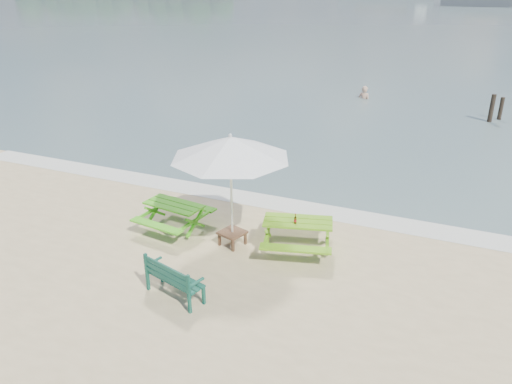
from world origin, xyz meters
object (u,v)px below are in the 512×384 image
at_px(picnic_table_left, 175,217).
at_px(beer_bottle, 295,220).
at_px(park_bench, 175,286).
at_px(side_table, 232,238).
at_px(picnic_table_right, 297,236).
at_px(swimmer, 364,103).
at_px(patio_umbrella, 230,147).

relative_size(picnic_table_left, beer_bottle, 7.54).
xyz_separation_m(park_bench, side_table, (0.15, 2.34, -0.06)).
distance_m(picnic_table_left, picnic_table_right, 3.19).
bearing_deg(swimmer, beer_bottle, -83.78).
bearing_deg(picnic_table_right, patio_umbrella, -164.98).
distance_m(picnic_table_left, patio_umbrella, 2.71).
xyz_separation_m(picnic_table_left, side_table, (1.69, -0.16, -0.15)).
bearing_deg(park_bench, patio_umbrella, 86.43).
height_order(side_table, beer_bottle, beer_bottle).
xyz_separation_m(park_bench, beer_bottle, (1.62, 2.58, 0.58)).
distance_m(picnic_table_right, side_table, 1.56).
bearing_deg(park_bench, beer_bottle, 57.84).
xyz_separation_m(picnic_table_right, swimmer, (-1.81, 16.31, -0.61)).
height_order(side_table, patio_umbrella, patio_umbrella).
bearing_deg(picnic_table_right, beer_bottle, -95.50).
relative_size(picnic_table_right, side_table, 3.08).
bearing_deg(picnic_table_right, park_bench, -120.89).
xyz_separation_m(park_bench, swimmer, (-0.17, 19.05, -0.50)).
height_order(park_bench, beer_bottle, beer_bottle).
height_order(picnic_table_right, side_table, picnic_table_right).
bearing_deg(swimmer, patio_umbrella, -88.91).
relative_size(picnic_table_left, swimmer, 1.01).
distance_m(park_bench, swimmer, 19.06).
distance_m(patio_umbrella, beer_bottle, 2.20).
bearing_deg(swimmer, picnic_table_left, -94.73).
xyz_separation_m(picnic_table_left, beer_bottle, (3.16, 0.09, 0.50)).
relative_size(picnic_table_left, patio_umbrella, 0.53).
bearing_deg(side_table, patio_umbrella, -63.43).
bearing_deg(picnic_table_left, patio_umbrella, -5.31).
relative_size(park_bench, beer_bottle, 5.72).
bearing_deg(park_bench, side_table, 86.43).
height_order(patio_umbrella, beer_bottle, patio_umbrella).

